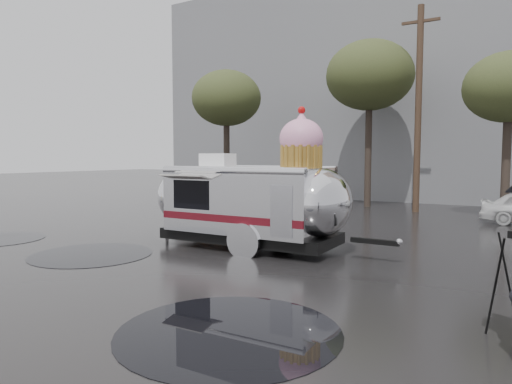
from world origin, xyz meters
The scene contains 10 objects.
ground centered at (0.00, 0.00, 0.00)m, with size 120.00×120.00×0.00m, color black.
puddles centered at (-1.44, -0.36, 0.01)m, with size 12.86×5.53×0.01m.
grey_building centered at (-4.00, 24.00, 6.50)m, with size 22.00×12.00×13.00m, color slate.
utility_pole centered at (2.50, 14.00, 4.62)m, with size 1.60×0.28×9.00m.
tree_left centered at (-7.00, 13.00, 5.48)m, with size 3.64×3.64×6.95m.
tree_mid centered at (0.00, 15.00, 6.34)m, with size 4.20×4.20×8.03m.
tree_right centered at (6.00, 13.00, 5.06)m, with size 3.36×3.36×6.42m.
barricade_row centered at (-5.55, 9.96, 0.52)m, with size 4.30×0.80×1.00m.
airstream_trailer centered at (0.37, 3.42, 1.33)m, with size 7.03×2.70×3.78m.
tripod centered at (6.56, -0.05, 0.86)m, with size 0.60×0.57×1.47m.
Camera 1 is at (6.67, -7.02, 2.45)m, focal length 32.00 mm.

